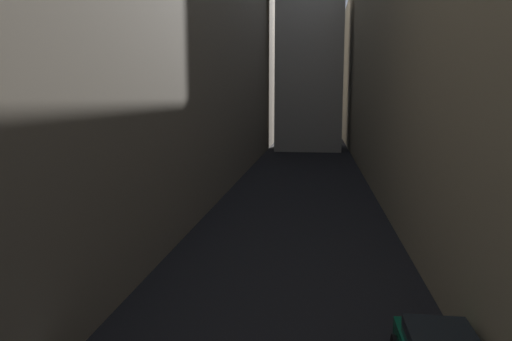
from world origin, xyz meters
name	(u,v)px	position (x,y,z in m)	size (l,w,h in m)	color
ground_plane	(301,188)	(0.00, 48.00, 0.00)	(264.00, 264.00, 0.00)	black
building_block_left	(147,27)	(-12.93, 50.00, 12.89)	(14.86, 108.00, 25.77)	#756B5B
building_block_right	(451,49)	(11.33, 50.00, 10.82)	(11.66, 108.00, 21.63)	gray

